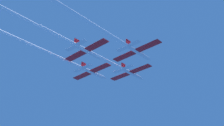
% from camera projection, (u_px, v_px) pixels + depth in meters
% --- Properties ---
extents(jet_lead, '(18.41, 49.13, 3.05)m').
position_uv_depth(jet_lead, '(109.00, 62.00, 89.41)').
color(jet_lead, white).
extents(jet_left_wing, '(18.41, 58.42, 3.05)m').
position_uv_depth(jet_left_wing, '(57.00, 56.00, 85.94)').
color(jet_left_wing, white).
extents(jet_right_wing, '(18.41, 49.30, 3.05)m').
position_uv_depth(jet_right_wing, '(111.00, 36.00, 75.94)').
color(jet_right_wing, white).
extents(jet_slot, '(18.41, 53.37, 3.05)m').
position_uv_depth(jet_slot, '(51.00, 32.00, 73.76)').
color(jet_slot, white).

